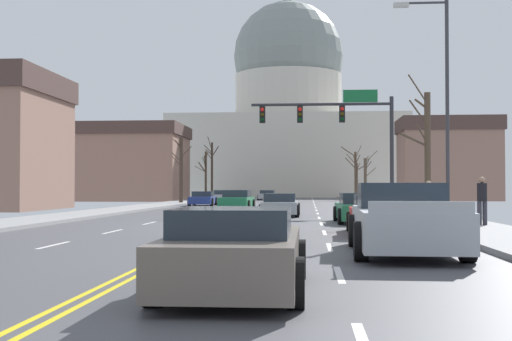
{
  "coord_description": "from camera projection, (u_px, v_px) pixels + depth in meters",
  "views": [
    {
      "loc": [
        2.98,
        -25.23,
        1.49
      ],
      "look_at": [
        -1.38,
        30.94,
        2.85
      ],
      "focal_mm": 47.22,
      "sensor_mm": 36.0,
      "label": 1
    }
  ],
  "objects": [
    {
      "name": "ground",
      "position": [
        229.0,
        226.0,
        25.34
      ],
      "size": [
        20.0,
        180.0,
        0.2
      ],
      "color": "#49494E"
    },
    {
      "name": "signal_gantry",
      "position": [
        340.0,
        124.0,
        37.42
      ],
      "size": [
        7.91,
        0.41,
        6.75
      ],
      "color": "#28282D",
      "rests_on": "ground"
    },
    {
      "name": "street_lamp_right",
      "position": [
        441.0,
        91.0,
        25.27
      ],
      "size": [
        2.05,
        0.24,
        8.45
      ],
      "color": "#333338",
      "rests_on": "ground"
    },
    {
      "name": "capitol_building",
      "position": [
        288.0,
        118.0,
        101.35
      ],
      "size": [
        33.95,
        19.7,
        31.82
      ],
      "color": "beige",
      "rests_on": "ground"
    },
    {
      "name": "sedan_near_00",
      "position": [
        280.0,
        205.0,
        34.03
      ],
      "size": [
        1.96,
        4.39,
        1.15
      ],
      "color": "#9EA3A8",
      "rests_on": "ground"
    },
    {
      "name": "sedan_near_01",
      "position": [
        359.0,
        209.0,
        27.78
      ],
      "size": [
        2.05,
        4.62,
        1.24
      ],
      "color": "#1E7247",
      "rests_on": "ground"
    },
    {
      "name": "sedan_near_02",
      "position": [
        380.0,
        215.0,
        21.09
      ],
      "size": [
        2.15,
        4.58,
        1.24
      ],
      "color": "#B71414",
      "rests_on": "ground"
    },
    {
      "name": "pickup_truck_near_03",
      "position": [
        403.0,
        221.0,
        15.12
      ],
      "size": [
        2.47,
        5.61,
        1.58
      ],
      "color": "#ADB2B7",
      "rests_on": "ground"
    },
    {
      "name": "sedan_near_04",
      "position": [
        235.0,
        252.0,
        9.55
      ],
      "size": [
        1.99,
        4.35,
        1.2
      ],
      "color": "#6B6056",
      "rests_on": "ground"
    },
    {
      "name": "sedan_oncoming_00",
      "position": [
        237.0,
        200.0,
        44.31
      ],
      "size": [
        2.19,
        4.63,
        1.27
      ],
      "color": "#1E7247",
      "rests_on": "ground"
    },
    {
      "name": "sedan_oncoming_01",
      "position": [
        203.0,
        199.0,
        52.69
      ],
      "size": [
        2.09,
        4.69,
        1.13
      ],
      "color": "navy",
      "rests_on": "ground"
    },
    {
      "name": "sedan_oncoming_02",
      "position": [
        222.0,
        196.0,
        64.44
      ],
      "size": [
        2.06,
        4.48,
        1.17
      ],
      "color": "#9EA3A8",
      "rests_on": "ground"
    },
    {
      "name": "sedan_oncoming_03",
      "position": [
        267.0,
        195.0,
        74.97
      ],
      "size": [
        2.07,
        4.33,
        1.1
      ],
      "color": "#9EA3A8",
      "rests_on": "ground"
    },
    {
      "name": "flank_building_00",
      "position": [
        130.0,
        163.0,
        71.21
      ],
      "size": [
        11.46,
        10.17,
        8.02
      ],
      "color": "#8C6656",
      "rests_on": "ground"
    },
    {
      "name": "flank_building_02",
      "position": [
        448.0,
        159.0,
        71.92
      ],
      "size": [
        10.37,
        7.26,
        8.82
      ],
      "color": "#8C6656",
      "rests_on": "ground"
    },
    {
      "name": "bare_tree_00",
      "position": [
        356.0,
        179.0,
        78.79
      ],
      "size": [
        2.47,
        2.06,
        5.0
      ],
      "color": "#423328",
      "rests_on": "ground"
    },
    {
      "name": "bare_tree_01",
      "position": [
        181.0,
        169.0,
        57.91
      ],
      "size": [
        1.75,
        1.92,
        5.58
      ],
      "color": "#423328",
      "rests_on": "ground"
    },
    {
      "name": "bare_tree_02",
      "position": [
        366.0,
        178.0,
        68.04
      ],
      "size": [
        1.37,
        2.37,
        5.01
      ],
      "color": "brown",
      "rests_on": "ground"
    },
    {
      "name": "bare_tree_03",
      "position": [
        212.0,
        168.0,
        78.23
      ],
      "size": [
        1.86,
        1.77,
        7.14
      ],
      "color": "#423328",
      "rests_on": "ground"
    },
    {
      "name": "bare_tree_04",
      "position": [
        355.0,
        172.0,
        74.18
      ],
      "size": [
        2.35,
        1.78,
        5.95
      ],
      "color": "#4C3D2D",
      "rests_on": "ground"
    },
    {
      "name": "bare_tree_05",
      "position": [
        205.0,
        172.0,
        73.76
      ],
      "size": [
        1.4,
        2.86,
        5.23
      ],
      "color": "#4C3D2D",
      "rests_on": "ground"
    },
    {
      "name": "bare_tree_06",
      "position": [
        427.0,
        151.0,
        30.67
      ],
      "size": [
        1.4,
        1.57,
        6.41
      ],
      "color": "#4C3D2D",
      "rests_on": "ground"
    },
    {
      "name": "pedestrian_00",
      "position": [
        429.0,
        198.0,
        27.31
      ],
      "size": [
        0.35,
        0.34,
        1.59
      ],
      "color": "#33333D",
      "rests_on": "ground"
    },
    {
      "name": "pedestrian_01",
      "position": [
        482.0,
        198.0,
        23.67
      ],
      "size": [
        0.35,
        0.34,
        1.7
      ],
      "color": "#33333D",
      "rests_on": "ground"
    },
    {
      "name": "bicycle_parked",
      "position": [
        425.0,
        212.0,
        26.86
      ],
      "size": [
        0.12,
        1.77,
        0.85
      ],
      "color": "black",
      "rests_on": "ground"
    }
  ]
}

